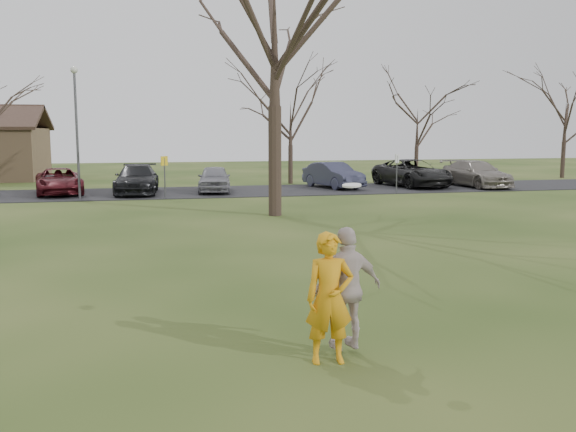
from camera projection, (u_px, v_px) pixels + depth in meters
The scene contains 15 objects.
ground at pixel (349, 353), 8.97m from camera, with size 120.00×120.00×0.00m, color #1E380F.
parking_strip at pixel (201, 192), 33.11m from camera, with size 62.00×6.50×0.04m, color black.
player_defender at pixel (330, 298), 8.51m from camera, with size 0.67×0.44×1.85m, color orange.
car_2 at pixel (59, 181), 31.63m from camera, with size 2.23×4.83×1.34m, color #56141B.
car_3 at pixel (137, 179), 32.00m from camera, with size 2.10×5.17×1.50m, color black.
car_4 at pixel (214, 179), 32.84m from camera, with size 1.67×4.15×1.41m, color gray.
car_5 at pixel (333, 175), 35.26m from camera, with size 1.56×4.46×1.47m, color #33354D.
car_6 at pixel (412, 173), 36.24m from camera, with size 2.64×5.73×1.59m, color black.
car_7 at pixel (476, 174), 36.03m from camera, with size 2.13×5.25×1.52m, color gray.
catching_play at pixel (348, 288), 8.79m from camera, with size 1.10×0.59×2.40m.
lamp_post at pixel (76, 116), 28.84m from camera, with size 0.34×0.34×6.27m.
sign_yellow at pixel (165, 169), 29.58m from camera, with size 0.35×0.35×2.08m.
sign_white at pixel (397, 166), 32.23m from camera, with size 0.35×0.35×2.08m.
big_tree at pixel (275, 30), 22.95m from camera, with size 9.00×9.00×14.00m, color #352821, non-canonical shape.
small_tree_row at pixel (263, 121), 38.44m from camera, with size 55.00×5.90×8.50m.
Camera 1 is at (-2.79, -8.20, 3.21)m, focal length 38.26 mm.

